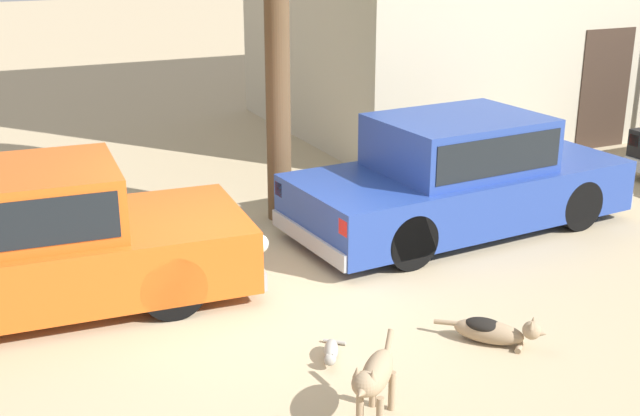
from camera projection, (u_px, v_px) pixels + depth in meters
ground_plane at (272, 303)px, 8.57m from camera, size 80.00×80.00×0.00m
parked_sedan_nearest at (17, 242)px, 8.24m from camera, size 4.89×2.11×1.48m
parked_sedan_second at (459, 174)px, 10.48m from camera, size 4.69×2.12×1.49m
stray_dog_spotted at (375, 377)px, 6.32m from camera, size 0.75×0.78×0.68m
stray_dog_tan at (493, 330)px, 7.70m from camera, size 0.76×0.84×0.33m
stray_cat at (331, 352)px, 7.42m from camera, size 0.40×0.55×0.17m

